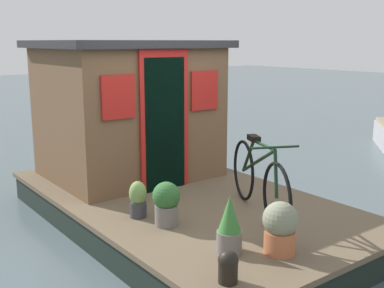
# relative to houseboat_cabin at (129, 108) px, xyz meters

# --- Properties ---
(ground_plane) EXTENTS (60.00, 60.00, 0.00)m
(ground_plane) POSITION_rel_houseboat_cabin_xyz_m (-1.29, 0.00, -1.34)
(ground_plane) COLOR #4C5B60
(houseboat_deck) EXTENTS (4.81, 2.70, 0.38)m
(houseboat_deck) POSITION_rel_houseboat_cabin_xyz_m (-1.29, 0.00, -1.15)
(houseboat_deck) COLOR brown
(houseboat_deck) RESTS_ON ground_plane
(houseboat_cabin) EXTENTS (2.00, 2.36, 1.91)m
(houseboat_cabin) POSITION_rel_houseboat_cabin_xyz_m (0.00, 0.00, 0.00)
(houseboat_cabin) COLOR brown
(houseboat_cabin) RESTS_ON houseboat_deck
(bicycle) EXTENTS (1.66, 0.83, 0.88)m
(bicycle) POSITION_rel_houseboat_cabin_xyz_m (-2.32, -0.29, -0.56)
(bicycle) COLOR black
(bicycle) RESTS_ON houseboat_deck
(potted_plant_thyme) EXTENTS (0.24, 0.24, 0.54)m
(potted_plant_thyme) POSITION_rel_houseboat_cabin_xyz_m (-2.86, 0.61, -0.71)
(potted_plant_thyme) COLOR slate
(potted_plant_thyme) RESTS_ON houseboat_deck
(potted_plant_succulent) EXTENTS (0.19, 0.19, 0.41)m
(potted_plant_succulent) POSITION_rel_houseboat_cabin_xyz_m (-1.58, 0.81, -0.76)
(potted_plant_succulent) COLOR #38383D
(potted_plant_succulent) RESTS_ON houseboat_deck
(potted_plant_lavender) EXTENTS (0.32, 0.32, 0.49)m
(potted_plant_lavender) POSITION_rel_houseboat_cabin_xyz_m (-3.16, 0.27, -0.71)
(potted_plant_lavender) COLOR #B2603D
(potted_plant_lavender) RESTS_ON houseboat_deck
(potted_plant_geranium) EXTENTS (0.29, 0.29, 0.47)m
(potted_plant_geranium) POSITION_rel_houseboat_cabin_xyz_m (-1.97, 0.70, -0.71)
(potted_plant_geranium) COLOR slate
(potted_plant_geranium) RESTS_ON houseboat_deck
(mooring_bollard) EXTENTS (0.17, 0.17, 0.27)m
(mooring_bollard) POSITION_rel_houseboat_cabin_xyz_m (-3.29, 1.00, -0.82)
(mooring_bollard) COLOR black
(mooring_bollard) RESTS_ON houseboat_deck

